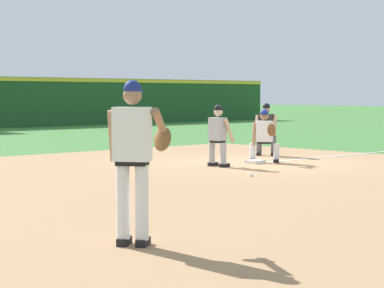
# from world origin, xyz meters

# --- Properties ---
(ground_plane) EXTENTS (160.00, 160.00, 0.00)m
(ground_plane) POSITION_xyz_m (0.00, 0.00, 0.00)
(ground_plane) COLOR #3D7533
(infield_dirt_patch) EXTENTS (18.00, 18.00, 0.01)m
(infield_dirt_patch) POSITION_xyz_m (-4.20, -2.95, 0.00)
(infield_dirt_patch) COLOR #A87F56
(infield_dirt_patch) RESTS_ON ground
(first_base_bag) EXTENTS (0.38, 0.38, 0.09)m
(first_base_bag) POSITION_xyz_m (0.00, 0.00, 0.04)
(first_base_bag) COLOR white
(first_base_bag) RESTS_ON ground
(baseball) EXTENTS (0.07, 0.07, 0.07)m
(baseball) POSITION_xyz_m (-2.25, -1.97, 0.04)
(baseball) COLOR white
(baseball) RESTS_ON ground
(pitcher) EXTENTS (0.85, 0.57, 1.86)m
(pitcher) POSITION_xyz_m (-8.36, -5.90, 1.06)
(pitcher) COLOR black
(pitcher) RESTS_ON ground
(first_baseman) EXTENTS (0.80, 1.05, 1.34)m
(first_baseman) POSITION_xyz_m (0.36, 0.01, 0.73)
(first_baseman) COLOR black
(first_baseman) RESTS_ON ground
(baserunner) EXTENTS (0.45, 0.60, 1.46)m
(baserunner) POSITION_xyz_m (-1.23, 0.04, 0.79)
(baserunner) COLOR black
(baserunner) RESTS_ON ground
(umpire) EXTENTS (0.64, 0.68, 1.46)m
(umpire) POSITION_xyz_m (2.00, 1.43, 0.79)
(umpire) COLOR black
(umpire) RESTS_ON ground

